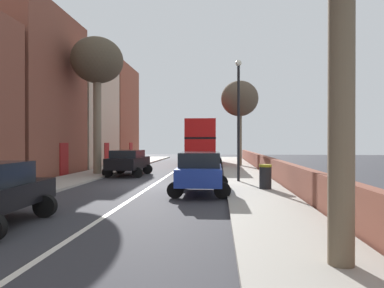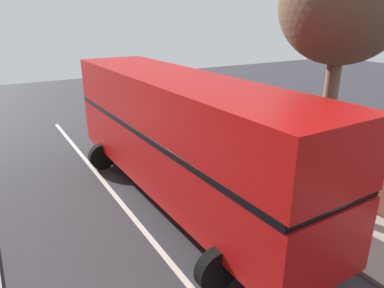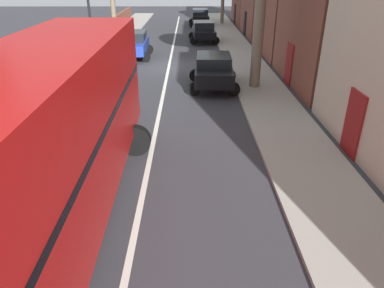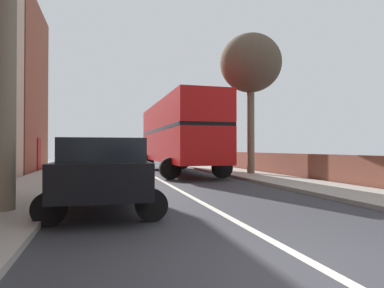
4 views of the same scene
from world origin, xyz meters
name	(u,v)px [view 2 (image 2 of 4)]	position (x,y,z in m)	size (l,w,h in m)	color
double_decker_bus	(178,132)	(1.70, 15.90, 2.36)	(3.67, 11.44, 4.06)	red
street_tree_right_1	(343,6)	(5.09, 13.22, 5.92)	(3.27, 3.27, 7.43)	brown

